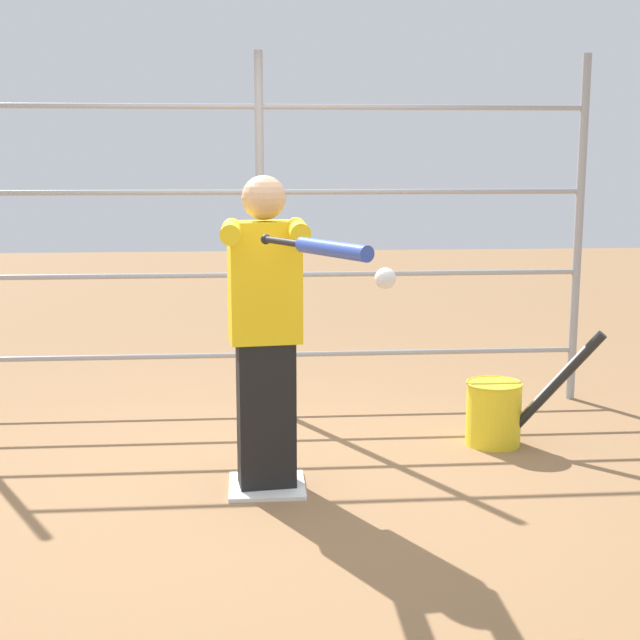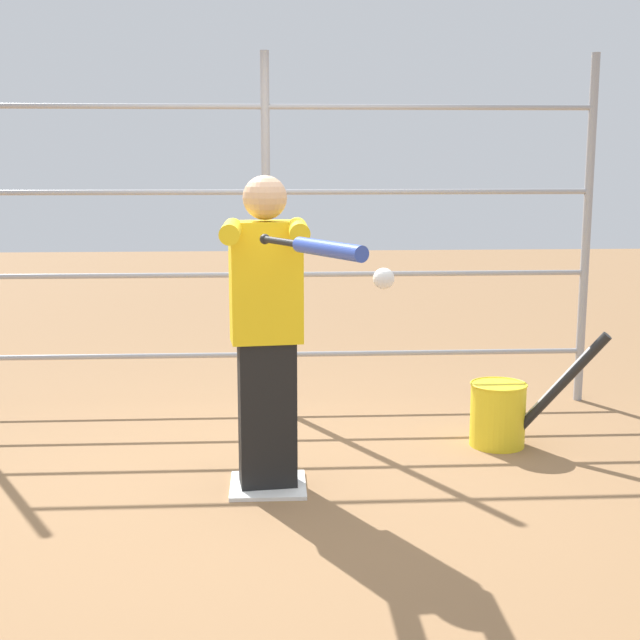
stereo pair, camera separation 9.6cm
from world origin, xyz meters
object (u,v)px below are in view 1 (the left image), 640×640
batter (265,324)px  baseball_bat_swinging (323,248)px  softball_in_flight (385,278)px  bat_bucket (500,410)px

batter → baseball_bat_swinging: 1.02m
batter → softball_in_flight: (-0.53, 0.59, 0.31)m
batter → baseball_bat_swinging: bearing=104.5°
baseball_bat_swinging → bat_bucket: 2.23m
baseball_bat_swinging → bat_bucket: baseball_bat_swinging is taller
bat_bucket → batter: bearing=23.6°
batter → bat_bucket: 1.69m
batter → baseball_bat_swinging: size_ratio=2.12×
baseball_bat_swinging → softball_in_flight: baseball_bat_swinging is taller
batter → bat_bucket: bearing=-156.4°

